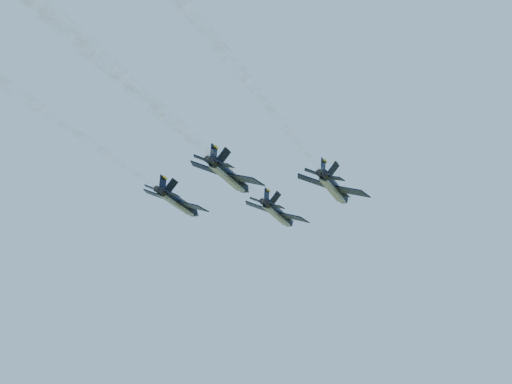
% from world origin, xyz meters
% --- Properties ---
extents(jet_lead, '(10.77, 14.69, 4.62)m').
position_xyz_m(jet_lead, '(4.74, 12.21, 99.45)').
color(jet_lead, black).
extents(jet_left, '(10.77, 14.69, 4.62)m').
position_xyz_m(jet_left, '(-8.52, 1.92, 99.45)').
color(jet_left, black).
extents(jet_right, '(10.77, 14.69, 4.62)m').
position_xyz_m(jet_right, '(15.84, 0.70, 99.45)').
color(jet_right, black).
extents(jet_slot, '(10.77, 14.69, 4.62)m').
position_xyz_m(jet_slot, '(2.89, -8.58, 99.45)').
color(jet_slot, black).
extents(smoke_trail_lead, '(8.58, 75.91, 2.90)m').
position_xyz_m(smoke_trail_lead, '(-0.30, -45.43, 99.48)').
color(smoke_trail_lead, white).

